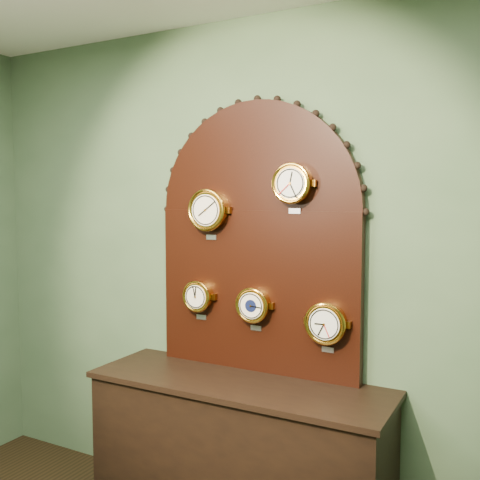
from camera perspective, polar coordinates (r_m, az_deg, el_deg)
The scene contains 8 objects.
wall_back at distance 3.12m, azimuth 2.17°, elevation -2.97°, with size 4.00×4.00×0.00m, color #465F41.
shop_counter at distance 3.18m, azimuth -0.18°, elevation -21.71°, with size 1.60×0.50×0.80m, color black.
display_board at distance 3.05m, azimuth 1.78°, elevation 1.13°, with size 1.26×0.06×1.53m.
roman_clock at distance 3.12m, azimuth -3.30°, elevation 3.11°, with size 0.24×0.08×0.29m.
arabic_clock at distance 2.89m, azimuth 5.45°, elevation 5.85°, with size 0.21×0.08×0.27m.
hygrometer at distance 3.21m, azimuth -4.32°, elevation -5.81°, with size 0.18×0.08×0.24m.
barometer at distance 3.04m, azimuth 1.40°, elevation -6.73°, with size 0.20×0.08×0.25m.
tide_clock at distance 2.89m, azimuth 8.90°, elevation -8.49°, with size 0.22×0.08×0.27m.
Camera 1 is at (1.36, -0.28, 1.82)m, focal length 41.23 mm.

